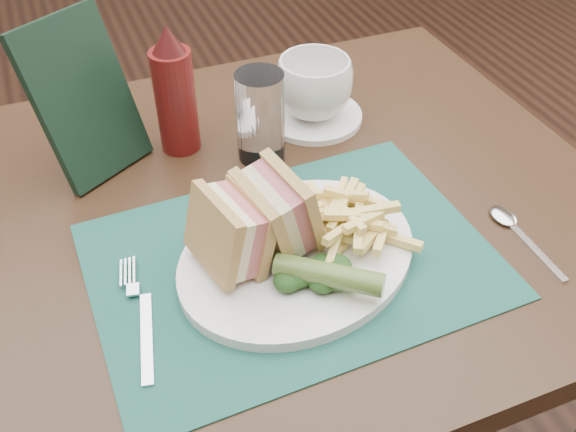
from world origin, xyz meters
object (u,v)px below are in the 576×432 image
object	(u,v)px
table_main	(275,367)
placemat	(292,260)
drinking_glass	(260,117)
ketchup_bottle	(174,90)
sandwich_half_b	(262,215)
saucer	(313,116)
coffee_cup	(314,87)
sandwich_half_a	(213,238)
check_presenter	(84,99)
plate	(297,256)

from	to	relation	value
table_main	placemat	size ratio (longest dim) A/B	1.94
drinking_glass	ketchup_bottle	bearing A→B (deg)	146.79
sandwich_half_b	table_main	bearing A→B (deg)	55.07
sandwich_half_b	ketchup_bottle	size ratio (longest dim) A/B	0.53
sandwich_half_b	drinking_glass	size ratio (longest dim) A/B	0.76
placemat	saucer	size ratio (longest dim) A/B	3.09
table_main	saucer	world-z (taller)	saucer
placemat	sandwich_half_b	bearing A→B (deg)	147.66
saucer	coffee_cup	bearing A→B (deg)	0.00
sandwich_half_a	ketchup_bottle	bearing A→B (deg)	71.02
ketchup_bottle	check_presenter	xyz separation A→B (m)	(-0.12, 0.00, 0.01)
sandwich_half_a	saucer	distance (m)	0.36
table_main	coffee_cup	world-z (taller)	coffee_cup
sandwich_half_a	drinking_glass	world-z (taller)	drinking_glass
sandwich_half_a	ketchup_bottle	distance (m)	0.28
drinking_glass	check_presenter	distance (m)	0.23
table_main	plate	size ratio (longest dim) A/B	3.00
table_main	sandwich_half_a	world-z (taller)	sandwich_half_a
drinking_glass	placemat	bearing A→B (deg)	-100.46
coffee_cup	ketchup_bottle	distance (m)	0.21
placemat	coffee_cup	size ratio (longest dim) A/B	4.04
saucer	ketchup_bottle	bearing A→B (deg)	178.72
placemat	sandwich_half_a	distance (m)	0.11
sandwich_half_b	saucer	world-z (taller)	sandwich_half_b
ketchup_bottle	drinking_glass	bearing A→B (deg)	-33.21
plate	check_presenter	distance (m)	0.35
placemat	check_presenter	world-z (taller)	check_presenter
sandwich_half_a	saucer	bearing A→B (deg)	35.71
table_main	coffee_cup	xyz separation A→B (m)	(0.13, 0.16, 0.43)
coffee_cup	check_presenter	distance (m)	0.33
ketchup_bottle	check_presenter	distance (m)	0.12
table_main	check_presenter	size ratio (longest dim) A/B	4.13
sandwich_half_a	saucer	size ratio (longest dim) A/B	0.62
sandwich_half_a	coffee_cup	bearing A→B (deg)	35.71
sandwich_half_a	check_presenter	size ratio (longest dim) A/B	0.43
drinking_glass	ketchup_bottle	xyz separation A→B (m)	(-0.10, 0.07, 0.03)
drinking_glass	ketchup_bottle	world-z (taller)	ketchup_bottle
sandwich_half_b	plate	bearing A→B (deg)	-40.85
saucer	coffee_cup	distance (m)	0.05
saucer	ketchup_bottle	xyz separation A→B (m)	(-0.21, 0.00, 0.09)
placemat	sandwich_half_b	size ratio (longest dim) A/B	4.72
table_main	drinking_glass	bearing A→B (deg)	77.58
sandwich_half_b	coffee_cup	xyz separation A→B (m)	(0.17, 0.25, -0.01)
saucer	drinking_glass	size ratio (longest dim) A/B	1.15
placemat	check_presenter	distance (m)	0.35
placemat	sandwich_half_b	distance (m)	0.07
check_presenter	sandwich_half_b	bearing A→B (deg)	-91.01
table_main	coffee_cup	distance (m)	0.48
drinking_glass	check_presenter	world-z (taller)	check_presenter
saucer	coffee_cup	xyz separation A→B (m)	(0.00, 0.00, 0.05)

